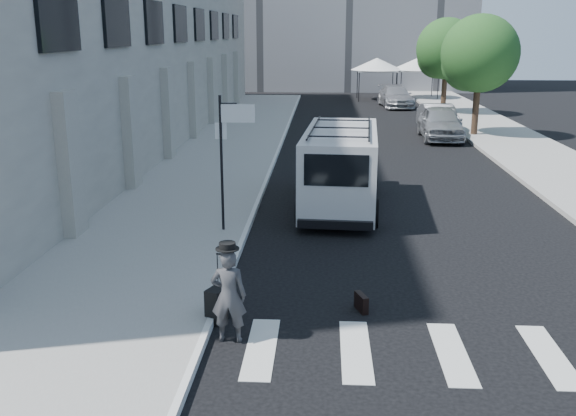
# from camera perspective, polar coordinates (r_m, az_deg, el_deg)

# --- Properties ---
(ground) EXTENTS (120.00, 120.00, 0.00)m
(ground) POSITION_cam_1_polar(r_m,az_deg,el_deg) (13.82, 2.97, -6.63)
(ground) COLOR black
(ground) RESTS_ON ground
(sidewalk_left) EXTENTS (4.50, 48.00, 0.15)m
(sidewalk_left) POSITION_cam_1_polar(r_m,az_deg,el_deg) (29.57, -5.12, 5.43)
(sidewalk_left) COLOR gray
(sidewalk_left) RESTS_ON ground
(sidewalk_right) EXTENTS (4.00, 56.00, 0.15)m
(sidewalk_right) POSITION_cam_1_polar(r_m,az_deg,el_deg) (34.40, 18.46, 6.11)
(sidewalk_right) COLOR gray
(sidewalk_right) RESTS_ON ground
(building_left) EXTENTS (10.00, 44.00, 12.00)m
(building_left) POSITION_cam_1_polar(r_m,az_deg,el_deg) (32.90, -17.97, 16.15)
(building_left) COLOR gray
(building_left) RESTS_ON ground
(sign_pole) EXTENTS (1.03, 0.07, 3.50)m
(sign_pole) POSITION_cam_1_polar(r_m,az_deg,el_deg) (16.38, -5.18, 6.48)
(sign_pole) COLOR black
(sign_pole) RESTS_ON sidewalk_left
(tree_near) EXTENTS (3.80, 3.83, 6.03)m
(tree_near) POSITION_cam_1_polar(r_m,az_deg,el_deg) (33.82, 16.45, 12.79)
(tree_near) COLOR black
(tree_near) RESTS_ON ground
(tree_far) EXTENTS (3.80, 3.83, 6.03)m
(tree_far) POSITION_cam_1_polar(r_m,az_deg,el_deg) (42.64, 13.74, 13.40)
(tree_far) COLOR black
(tree_far) RESTS_ON ground
(tent_left) EXTENTS (4.00, 4.00, 3.20)m
(tent_left) POSITION_cam_1_polar(r_m,az_deg,el_deg) (51.02, 7.91, 12.53)
(tent_left) COLOR black
(tent_left) RESTS_ON ground
(tent_right) EXTENTS (4.00, 4.00, 3.20)m
(tent_right) POSITION_cam_1_polar(r_m,az_deg,el_deg) (51.87, 11.48, 12.42)
(tent_right) COLOR black
(tent_right) RESTS_ON ground
(businessman) EXTENTS (0.61, 0.41, 1.68)m
(businessman) POSITION_cam_1_polar(r_m,az_deg,el_deg) (11.07, -5.30, -7.78)
(businessman) COLOR #3D3D40
(businessman) RESTS_ON ground
(briefcase) EXTENTS (0.26, 0.45, 0.34)m
(briefcase) POSITION_cam_1_polar(r_m,az_deg,el_deg) (12.50, 6.53, -8.35)
(briefcase) COLOR black
(briefcase) RESTS_ON ground
(suitcase) EXTENTS (0.44, 0.53, 1.26)m
(suitcase) POSITION_cam_1_polar(r_m,az_deg,el_deg) (12.00, -6.28, -8.52)
(suitcase) COLOR black
(suitcase) RESTS_ON ground
(cargo_van) EXTENTS (2.55, 6.44, 2.37)m
(cargo_van) POSITION_cam_1_polar(r_m,az_deg,el_deg) (19.47, 4.72, 3.66)
(cargo_van) COLOR silver
(cargo_van) RESTS_ON ground
(parked_car_a) EXTENTS (2.06, 4.82, 1.63)m
(parked_car_a) POSITION_cam_1_polar(r_m,az_deg,el_deg) (32.80, 13.40, 7.37)
(parked_car_a) COLOR gray
(parked_car_a) RESTS_ON ground
(parked_car_b) EXTENTS (1.71, 4.55, 1.48)m
(parked_car_b) POSITION_cam_1_polar(r_m,az_deg,el_deg) (34.83, 13.21, 7.72)
(parked_car_b) COLOR #54565B
(parked_car_b) RESTS_ON ground
(parked_car_c) EXTENTS (2.43, 5.16, 1.45)m
(parked_car_c) POSITION_cam_1_polar(r_m,az_deg,el_deg) (46.42, 9.54, 9.73)
(parked_car_c) COLOR gray
(parked_car_c) RESTS_ON ground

